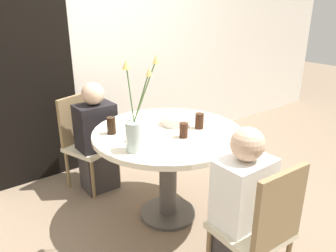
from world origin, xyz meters
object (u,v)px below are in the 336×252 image
Objects in this scene: birthday_cake at (177,120)px; person_woman at (241,212)px; drink_glass_2 at (199,121)px; chair_left_flank at (262,225)px; person_boy at (97,141)px; drink_glass_3 at (137,133)px; side_plate at (152,115)px; drink_glass_1 at (111,126)px; flower_vase at (136,128)px; drink_glass_0 at (184,130)px; chair_far_back at (85,137)px.

person_woman is at bearing -101.99° from birthday_cake.
drink_glass_2 is 0.81m from person_woman.
chair_left_flank is 1.72m from person_boy.
drink_glass_3 is 0.12× the size of person_woman.
side_plate is 1.33× the size of drink_glass_1.
chair_left_flank is 1.26m from drink_glass_1.
flower_vase is (-0.53, -0.23, 0.13)m from birthday_cake.
drink_glass_0 is at bearing -99.69° from side_plate.
chair_left_flank is 1.09m from birthday_cake.
drink_glass_3 is (0.09, 0.14, -0.10)m from flower_vase.
chair_left_flank is 0.85× the size of person_woman.
drink_glass_0 is at bearing -73.48° from person_boy.
flower_vase is 5.72× the size of drink_glass_0.
chair_far_back is at bearing 119.16° from birthday_cake.
drink_glass_3 reaches higher than drink_glass_2.
drink_glass_0 is (0.06, 0.78, 0.33)m from chair_left_flank.
chair_left_flank is 7.24× the size of drink_glass_2.
side_plate is at bearing 83.00° from person_woman.
drink_glass_1 reaches higher than drink_glass_0.
person_boy is at bearing 78.26° from drink_glass_1.
person_boy reaches higher than birthday_cake.
birthday_cake is 1.90× the size of drink_glass_1.
drink_glass_2 is (0.27, 0.85, 0.34)m from chair_left_flank.
flower_vase is at bearing -97.93° from person_boy.
side_plate is (-0.04, 0.30, -0.03)m from birthday_cake.
person_woman is (-0.05, -0.62, -0.33)m from drink_glass_0.
drink_glass_1 is at bearing 165.23° from birthday_cake.
drink_glass_1 reaches higher than side_plate.
drink_glass_2 is 1.04m from person_boy.
side_plate is 0.55m from drink_glass_0.
side_plate is 1.41× the size of drink_glass_2.
chair_far_back is 1.41× the size of flower_vase.
drink_glass_3 is at bearing -92.43° from person_boy.
chair_far_back is 6.86× the size of drink_glass_1.
drink_glass_3 is at bearing -72.37° from chair_left_flank.
drink_glass_2 is (0.22, 0.07, 0.01)m from drink_glass_0.
drink_glass_0 is 0.23m from drink_glass_2.
chair_far_back reaches higher than side_plate.
drink_glass_1 is at bearing -161.49° from side_plate.
birthday_cake is 2.00× the size of drink_glass_2.
side_plate is 0.50m from drink_glass_2.
birthday_cake is 0.60m from flower_vase.
drink_glass_2 is 0.53m from drink_glass_3.
person_boy is (-0.41, 0.67, -0.32)m from birthday_cake.
side_plate is (0.15, 1.33, 0.28)m from chair_left_flank.
person_woman is (-0.14, -1.17, -0.28)m from side_plate.
drink_glass_3 is at bearing -107.91° from chair_far_back.
chair_left_flank is 0.85× the size of person_boy.
person_boy is at bearing 87.57° from drink_glass_3.
flower_vase reaches higher than birthday_cake.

